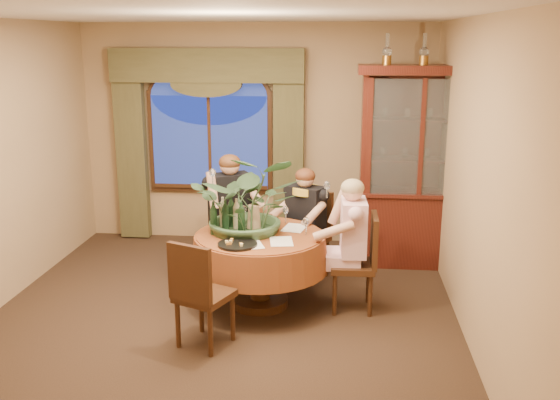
# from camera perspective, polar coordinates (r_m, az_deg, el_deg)

# --- Properties ---
(floor) EXTENTS (5.00, 5.00, 0.00)m
(floor) POSITION_cam_1_polar(r_m,az_deg,el_deg) (6.11, -5.35, -10.76)
(floor) COLOR black
(floor) RESTS_ON ground
(wall_back) EXTENTS (4.50, 0.00, 4.50)m
(wall_back) POSITION_cam_1_polar(r_m,az_deg,el_deg) (8.08, -2.17, 5.98)
(wall_back) COLOR #997B56
(wall_back) RESTS_ON ground
(wall_right) EXTENTS (0.00, 5.00, 5.00)m
(wall_right) POSITION_cam_1_polar(r_m,az_deg,el_deg) (5.66, 17.27, 1.58)
(wall_right) COLOR #997B56
(wall_right) RESTS_ON ground
(ceiling) EXTENTS (5.00, 5.00, 0.00)m
(ceiling) POSITION_cam_1_polar(r_m,az_deg,el_deg) (5.53, -6.06, 16.49)
(ceiling) COLOR white
(ceiling) RESTS_ON wall_back
(window) EXTENTS (1.62, 0.10, 1.32)m
(window) POSITION_cam_1_polar(r_m,az_deg,el_deg) (8.13, -6.44, 5.24)
(window) COLOR navy
(window) RESTS_ON wall_back
(arched_transom) EXTENTS (1.60, 0.06, 0.44)m
(arched_transom) POSITION_cam_1_polar(r_m,az_deg,el_deg) (8.04, -6.60, 10.73)
(arched_transom) COLOR navy
(arched_transom) RESTS_ON wall_back
(drapery_left) EXTENTS (0.38, 0.14, 2.32)m
(drapery_left) POSITION_cam_1_polar(r_m,az_deg,el_deg) (8.38, -13.41, 4.38)
(drapery_left) COLOR #413F23
(drapery_left) RESTS_ON floor
(drapery_right) EXTENTS (0.38, 0.14, 2.32)m
(drapery_right) POSITION_cam_1_polar(r_m,az_deg,el_deg) (7.95, 0.80, 4.24)
(drapery_right) COLOR #413F23
(drapery_right) RESTS_ON floor
(swag_valance) EXTENTS (2.45, 0.16, 0.42)m
(swag_valance) POSITION_cam_1_polar(r_m,az_deg,el_deg) (7.95, -6.77, 12.13)
(swag_valance) COLOR #413F23
(swag_valance) RESTS_ON wall_back
(dining_table) EXTENTS (1.46, 1.46, 0.75)m
(dining_table) POSITION_cam_1_polar(r_m,az_deg,el_deg) (6.24, -1.84, -6.41)
(dining_table) COLOR maroon
(dining_table) RESTS_ON floor
(china_cabinet) EXTENTS (1.43, 0.56, 2.32)m
(china_cabinet) POSITION_cam_1_polar(r_m,az_deg,el_deg) (7.35, 12.47, 2.89)
(china_cabinet) COLOR #36100C
(china_cabinet) RESTS_ON floor
(oil_lamp_left) EXTENTS (0.11, 0.11, 0.34)m
(oil_lamp_left) POSITION_cam_1_polar(r_m,az_deg,el_deg) (7.17, 9.77, 13.45)
(oil_lamp_left) COLOR #A5722D
(oil_lamp_left) RESTS_ON china_cabinet
(oil_lamp_center) EXTENTS (0.11, 0.11, 0.34)m
(oil_lamp_center) POSITION_cam_1_polar(r_m,az_deg,el_deg) (7.21, 13.06, 13.30)
(oil_lamp_center) COLOR #A5722D
(oil_lamp_center) RESTS_ON china_cabinet
(oil_lamp_right) EXTENTS (0.11, 0.11, 0.34)m
(oil_lamp_right) POSITION_cam_1_polar(r_m,az_deg,el_deg) (7.27, 16.31, 13.10)
(oil_lamp_right) COLOR #A5722D
(oil_lamp_right) RESTS_ON china_cabinet
(chair_right) EXTENTS (0.43, 0.43, 0.96)m
(chair_right) POSITION_cam_1_polar(r_m,az_deg,el_deg) (6.16, 6.66, -5.74)
(chair_right) COLOR black
(chair_right) RESTS_ON floor
(chair_back_right) EXTENTS (0.57, 0.57, 0.96)m
(chair_back_right) POSITION_cam_1_polar(r_m,az_deg,el_deg) (6.90, 2.43, -3.38)
(chair_back_right) COLOR black
(chair_back_right) RESTS_ON floor
(chair_back) EXTENTS (0.57, 0.57, 0.96)m
(chair_back) POSITION_cam_1_polar(r_m,az_deg,el_deg) (7.06, -4.45, -3.01)
(chair_back) COLOR black
(chair_back) RESTS_ON floor
(chair_front_left) EXTENTS (0.55, 0.55, 0.96)m
(chair_front_left) POSITION_cam_1_polar(r_m,az_deg,el_deg) (5.48, -6.91, -8.41)
(chair_front_left) COLOR black
(chair_front_left) RESTS_ON floor
(person_pink) EXTENTS (0.46, 0.49, 1.32)m
(person_pink) POSITION_cam_1_polar(r_m,az_deg,el_deg) (6.14, 6.68, -4.05)
(person_pink) COLOR beige
(person_pink) RESTS_ON floor
(person_back) EXTENTS (0.66, 0.64, 1.39)m
(person_back) POSITION_cam_1_polar(r_m,az_deg,el_deg) (6.96, -4.58, -1.41)
(person_back) COLOR black
(person_back) RESTS_ON floor
(person_scarf) EXTENTS (0.60, 0.58, 1.27)m
(person_scarf) POSITION_cam_1_polar(r_m,az_deg,el_deg) (6.81, 2.36, -2.27)
(person_scarf) COLOR black
(person_scarf) RESTS_ON floor
(stoneware_vase) EXTENTS (0.14, 0.14, 0.27)m
(stoneware_vase) POSITION_cam_1_polar(r_m,az_deg,el_deg) (6.18, -2.41, -1.65)
(stoneware_vase) COLOR #A08569
(stoneware_vase) RESTS_ON dining_table
(centerpiece_plant) EXTENTS (1.08, 1.21, 0.94)m
(centerpiece_plant) POSITION_cam_1_polar(r_m,az_deg,el_deg) (6.05, -2.79, 3.24)
(centerpiece_plant) COLOR #335232
(centerpiece_plant) RESTS_ON dining_table
(olive_bowl) EXTENTS (0.16, 0.16, 0.05)m
(olive_bowl) POSITION_cam_1_polar(r_m,az_deg,el_deg) (6.05, -1.77, -3.06)
(olive_bowl) COLOR #43532D
(olive_bowl) RESTS_ON dining_table
(cheese_platter) EXTENTS (0.37, 0.37, 0.02)m
(cheese_platter) POSITION_cam_1_polar(r_m,az_deg,el_deg) (5.78, -3.90, -4.07)
(cheese_platter) COLOR black
(cheese_platter) RESTS_ON dining_table
(wine_bottle_0) EXTENTS (0.07, 0.07, 0.33)m
(wine_bottle_0) POSITION_cam_1_polar(r_m,az_deg,el_deg) (6.13, -5.01, -1.50)
(wine_bottle_0) COLOR black
(wine_bottle_0) RESTS_ON dining_table
(wine_bottle_1) EXTENTS (0.07, 0.07, 0.33)m
(wine_bottle_1) POSITION_cam_1_polar(r_m,az_deg,el_deg) (6.26, -4.48, -1.17)
(wine_bottle_1) COLOR black
(wine_bottle_1) RESTS_ON dining_table
(wine_bottle_2) EXTENTS (0.07, 0.07, 0.33)m
(wine_bottle_2) POSITION_cam_1_polar(r_m,az_deg,el_deg) (6.18, -4.00, -1.36)
(wine_bottle_2) COLOR tan
(wine_bottle_2) RESTS_ON dining_table
(wine_bottle_3) EXTENTS (0.07, 0.07, 0.33)m
(wine_bottle_3) POSITION_cam_1_polar(r_m,az_deg,el_deg) (6.09, -6.09, -1.64)
(wine_bottle_3) COLOR black
(wine_bottle_3) RESTS_ON dining_table
(wine_bottle_4) EXTENTS (0.07, 0.07, 0.33)m
(wine_bottle_4) POSITION_cam_1_polar(r_m,az_deg,el_deg) (6.04, -3.55, -1.73)
(wine_bottle_4) COLOR black
(wine_bottle_4) RESTS_ON dining_table
(wine_bottle_5) EXTENTS (0.07, 0.07, 0.33)m
(wine_bottle_5) POSITION_cam_1_polar(r_m,az_deg,el_deg) (6.25, -5.24, -1.21)
(wine_bottle_5) COLOR tan
(wine_bottle_5) RESTS_ON dining_table
(tasting_paper_0) EXTENTS (0.25, 0.33, 0.00)m
(tasting_paper_0) POSITION_cam_1_polar(r_m,az_deg,el_deg) (5.88, 0.12, -3.80)
(tasting_paper_0) COLOR white
(tasting_paper_0) RESTS_ON dining_table
(tasting_paper_1) EXTENTS (0.27, 0.34, 0.00)m
(tasting_paper_1) POSITION_cam_1_polar(r_m,az_deg,el_deg) (6.29, 1.33, -2.57)
(tasting_paper_1) COLOR white
(tasting_paper_1) RESTS_ON dining_table
(tasting_paper_2) EXTENTS (0.30, 0.35, 0.00)m
(tasting_paper_2) POSITION_cam_1_polar(r_m,az_deg,el_deg) (5.80, -2.72, -4.07)
(tasting_paper_2) COLOR white
(tasting_paper_2) RESTS_ON dining_table
(wine_glass_person_pink) EXTENTS (0.07, 0.07, 0.18)m
(wine_glass_person_pink) POSITION_cam_1_polar(r_m,az_deg,el_deg) (6.07, 2.38, -2.38)
(wine_glass_person_pink) COLOR silver
(wine_glass_person_pink) RESTS_ON dining_table
(wine_glass_person_back) EXTENTS (0.07, 0.07, 0.18)m
(wine_glass_person_back) POSITION_cam_1_polar(r_m,az_deg,el_deg) (6.49, -3.30, -1.25)
(wine_glass_person_back) COLOR silver
(wine_glass_person_back) RESTS_ON dining_table
(wine_glass_person_scarf) EXTENTS (0.07, 0.07, 0.18)m
(wine_glass_person_scarf) POSITION_cam_1_polar(r_m,az_deg,el_deg) (6.44, 0.52, -1.36)
(wine_glass_person_scarf) COLOR silver
(wine_glass_person_scarf) RESTS_ON dining_table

